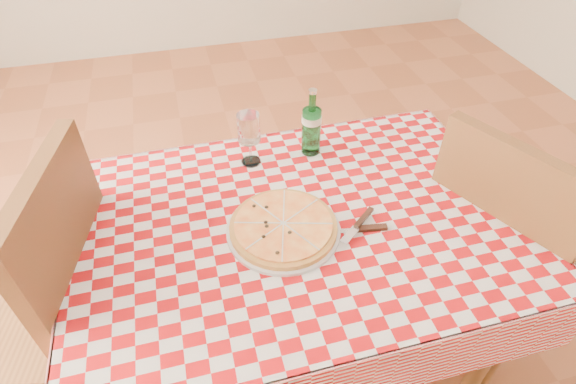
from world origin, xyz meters
name	(u,v)px	position (x,y,z in m)	size (l,w,h in m)	color
dining_table	(299,242)	(0.00, 0.00, 0.66)	(1.20, 0.80, 0.75)	brown
tablecloth	(300,220)	(0.00, 0.00, 0.75)	(1.30, 0.90, 0.01)	#A1090D
chair_near	(499,239)	(0.67, -0.08, 0.57)	(0.60, 0.60, 1.00)	brown
chair_far	(50,293)	(-0.74, 0.05, 0.59)	(0.56, 0.56, 1.04)	brown
pizza_plate	(283,226)	(-0.06, -0.03, 0.78)	(0.32, 0.32, 0.04)	#C28440
water_bottle	(312,122)	(0.13, 0.31, 0.88)	(0.07, 0.07, 0.24)	#1A6A2C
wine_glass	(249,139)	(-0.08, 0.30, 0.85)	(0.07, 0.07, 0.18)	white
cutlery	(356,228)	(0.14, -0.08, 0.77)	(0.23, 0.19, 0.02)	silver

